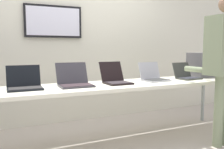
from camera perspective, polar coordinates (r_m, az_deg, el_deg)
ground at (r=3.18m, az=0.48°, el=-15.90°), size 8.00×8.00×0.04m
back_wall at (r=4.00m, az=-6.56°, el=9.03°), size 8.00×0.11×2.74m
workbench at (r=2.98m, az=0.49°, el=-3.05°), size 3.62×0.70×0.74m
equipment_box at (r=3.99m, az=20.55°, el=2.17°), size 0.38×0.34×0.37m
laptop_station_1 at (r=2.76m, az=-19.85°, el=-2.04°), size 0.35×0.31×0.25m
laptop_station_2 at (r=2.85m, az=-8.79°, el=-1.45°), size 0.37×0.38×0.26m
laptop_station_3 at (r=3.03m, az=0.82°, el=-0.94°), size 0.31×0.39×0.26m
laptop_station_4 at (r=3.32m, az=9.76°, el=-0.45°), size 0.36×0.34×0.24m
laptop_station_5 at (r=3.62m, az=17.03°, el=-0.13°), size 0.33×0.32×0.23m
person at (r=3.14m, az=24.87°, el=3.88°), size 0.45×0.60×1.78m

